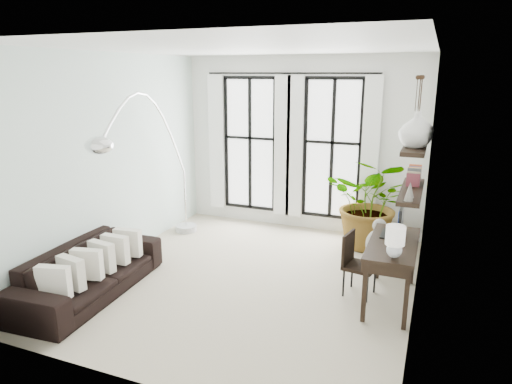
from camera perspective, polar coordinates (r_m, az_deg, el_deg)
The scene contains 16 objects.
floor at distance 6.71m, azimuth -0.88°, elevation -10.80°, with size 5.00×5.00×0.00m, color #B3A88E.
ceiling at distance 6.07m, azimuth -1.00°, elevation 17.63°, with size 5.00×5.00×0.00m, color white.
wall_left at distance 7.35m, azimuth -17.38°, elevation 3.92°, with size 5.00×5.00×0.00m, color silver.
wall_right at distance 5.73m, azimuth 20.29°, elevation 0.77°, with size 5.00×5.00×0.00m, color white.
wall_back at distance 8.52m, azimuth 5.62°, elevation 5.92°, with size 4.50×4.50×0.00m, color white.
windows at distance 8.51m, azimuth 4.18°, elevation 5.68°, with size 3.26×0.13×2.65m.
wall_shelves at distance 5.81m, azimuth 19.06°, elevation 2.34°, with size 0.25×1.30×0.60m.
sofa at distance 6.55m, azimuth -20.06°, elevation -9.23°, with size 2.27×0.89×0.66m, color black.
throw_pillows at distance 6.43m, azimuth -19.52°, elevation -8.03°, with size 0.40×1.52×0.40m.
plant at distance 7.85m, azimuth 14.27°, elevation -1.34°, with size 1.41×1.22×1.57m, color #2D7228.
desk at distance 6.01m, azimuth 16.66°, elevation -6.73°, with size 0.59×1.39×1.21m.
desk_chair at distance 6.26m, azimuth 12.25°, elevation -8.28°, with size 0.46×0.46×0.84m.
arc_lamp at distance 7.07m, azimuth -13.39°, elevation 7.51°, with size 0.77×2.99×2.63m.
buddha at distance 7.23m, azimuth 15.02°, elevation -6.64°, with size 0.42×0.42×0.76m.
vase_a at distance 5.44m, azimuth 19.35°, elevation 7.29°, with size 0.37×0.37×0.38m, color white.
vase_b at distance 5.84m, azimuth 19.57°, elevation 7.72°, with size 0.37×0.37×0.38m, color white.
Camera 1 is at (2.35, -5.58, 2.89)m, focal length 32.00 mm.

